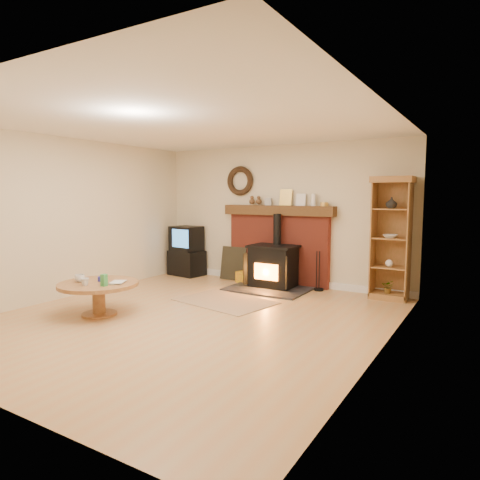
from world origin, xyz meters
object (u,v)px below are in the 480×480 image
Objects in this scene: coffee_table at (98,289)px; wood_stove at (273,267)px; tv_unit at (187,252)px; curio_cabinet at (391,238)px.

wood_stove is at bearing 65.26° from coffee_table.
curio_cabinet is at bearing 1.21° from tv_unit.
tv_unit is at bearing 174.80° from wood_stove.
tv_unit is 0.52× the size of curio_cabinet.
curio_cabinet reaches higher than tv_unit.
coffee_table is at bearing -136.62° from curio_cabinet.
coffee_table is at bearing -75.03° from tv_unit.
wood_stove reaches higher than tv_unit.
wood_stove is 1.37× the size of tv_unit.
wood_stove is 0.71× the size of curio_cabinet.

